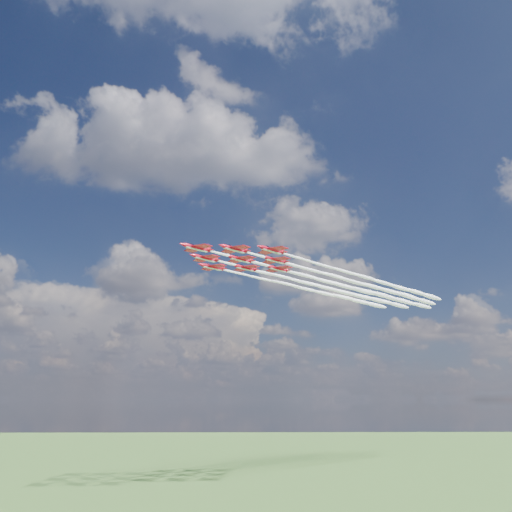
{
  "coord_description": "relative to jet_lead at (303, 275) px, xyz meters",
  "views": [
    {
      "loc": [
        -5.55,
        -161.16,
        27.3
      ],
      "look_at": [
        -1.68,
        -2.99,
        73.02
      ],
      "focal_mm": 35.0,
      "sensor_mm": 36.0,
      "label": 1
    }
  ],
  "objects": [
    {
      "name": "jet_row3_centre",
      "position": [
        13.3,
        12.35,
        0.0
      ],
      "size": [
        80.16,
        74.64,
        2.94
      ],
      "rotation": [
        0.0,
        0.0,
        0.75
      ],
      "color": "red"
    },
    {
      "name": "ground",
      "position": [
        -16.5,
        -19.29,
        -72.1
      ],
      "size": [
        600.0,
        600.0,
        0.0
      ],
      "primitive_type": "plane",
      "color": "#2D511E",
      "rests_on": "ground"
    },
    {
      "name": "jet_row4_port",
      "position": [
        24.88,
        13.22,
        0.0
      ],
      "size": [
        80.16,
        74.64,
        2.94
      ],
      "rotation": [
        0.0,
        0.0,
        0.75
      ],
      "color": "red"
    },
    {
      "name": "jet_row3_port",
      "position": [
        23.17,
        1.73,
        0.0
      ],
      "size": [
        80.16,
        74.64,
        2.94
      ],
      "rotation": [
        0.0,
        0.0,
        0.75
      ],
      "color": "red"
    },
    {
      "name": "jet_row2_starb",
      "position": [
        1.71,
        11.49,
        0.0
      ],
      "size": [
        80.16,
        74.64,
        2.94
      ],
      "rotation": [
        0.0,
        0.0,
        0.75
      ],
      "color": "red"
    },
    {
      "name": "jet_row2_port",
      "position": [
        11.58,
        0.87,
        0.0
      ],
      "size": [
        80.16,
        74.64,
        2.94
      ],
      "rotation": [
        0.0,
        0.0,
        0.75
      ],
      "color": "red"
    },
    {
      "name": "jet_row3_starb",
      "position": [
        3.43,
        22.98,
        0.0
      ],
      "size": [
        80.16,
        74.64,
        2.94
      ],
      "rotation": [
        0.0,
        0.0,
        0.75
      ],
      "color": "red"
    },
    {
      "name": "jet_lead",
      "position": [
        0.0,
        0.0,
        0.0
      ],
      "size": [
        80.16,
        74.64,
        2.94
      ],
      "rotation": [
        0.0,
        0.0,
        0.75
      ],
      "color": "red"
    },
    {
      "name": "jet_tail",
      "position": [
        26.59,
        24.71,
        0.0
      ],
      "size": [
        80.16,
        74.64,
        2.94
      ],
      "rotation": [
        0.0,
        0.0,
        0.75
      ],
      "color": "red"
    },
    {
      "name": "jet_row4_starb",
      "position": [
        15.01,
        23.84,
        0.0
      ],
      "size": [
        80.16,
        74.64,
        2.94
      ],
      "rotation": [
        0.0,
        0.0,
        0.75
      ],
      "color": "red"
    }
  ]
}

